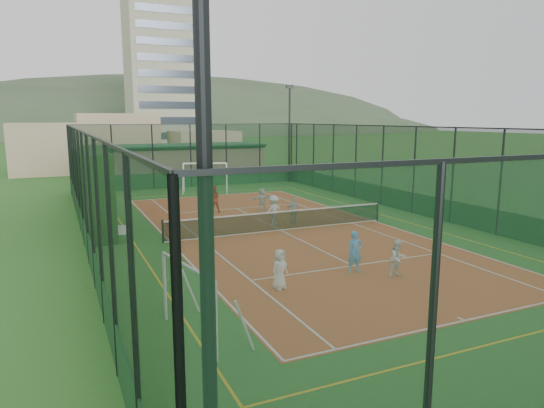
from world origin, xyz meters
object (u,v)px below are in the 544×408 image
(floodlight_ne, at_px, (289,134))
(futsal_goal_far, at_px, (205,178))
(clubhouse, at_px, (177,162))
(child_far_back, at_px, (262,199))
(coach, at_px, (214,199))
(child_near_right, at_px, (398,258))
(child_far_left, at_px, (274,210))
(futsal_goal_near, at_px, (188,303))
(white_bench, at_px, (113,233))
(child_near_left, at_px, (280,269))
(floodlight_sw, at_px, (207,255))
(child_near_mid, at_px, (355,252))
(child_far_right, at_px, (294,210))
(apartment_tower, at_px, (165,71))

(floodlight_ne, relative_size, futsal_goal_far, 2.49)
(clubhouse, height_order, child_far_back, clubhouse)
(coach, bearing_deg, child_near_right, 104.42)
(child_far_left, bearing_deg, floodlight_ne, -124.45)
(futsal_goal_near, xyz_separation_m, child_far_back, (8.35, 15.03, -0.27))
(white_bench, distance_m, child_near_right, 12.45)
(clubhouse, xyz_separation_m, coach, (-1.65, -16.29, -0.75))
(white_bench, bearing_deg, coach, 54.38)
(child_near_left, height_order, child_far_back, child_far_back)
(child_near_right, bearing_deg, child_far_back, 88.04)
(floodlight_ne, height_order, clubhouse, floodlight_ne)
(clubhouse, bearing_deg, child_near_right, -88.62)
(child_near_right, bearing_deg, floodlight_sw, -137.56)
(futsal_goal_near, distance_m, child_near_right, 8.10)
(futsal_goal_near, distance_m, child_far_back, 17.19)
(clubhouse, distance_m, child_near_mid, 29.08)
(coach, bearing_deg, child_near_left, 86.45)
(child_far_right, distance_m, child_far_back, 3.96)
(floodlight_ne, distance_m, white_bench, 22.94)
(apartment_tower, height_order, white_bench, apartment_tower)
(futsal_goal_near, relative_size, child_far_back, 2.19)
(white_bench, xyz_separation_m, child_far_left, (7.97, 0.20, 0.38))
(futsal_goal_far, bearing_deg, floodlight_sw, -87.46)
(floodlight_sw, bearing_deg, clubhouse, 77.44)
(floodlight_sw, bearing_deg, floodlight_ne, 62.61)
(child_near_mid, bearing_deg, white_bench, 142.40)
(clubhouse, xyz_separation_m, futsal_goal_near, (-7.17, -31.87, -0.62))
(futsal_goal_far, xyz_separation_m, child_far_left, (-0.09, -12.73, -0.28))
(apartment_tower, bearing_deg, floodlight_ne, -92.98)
(child_far_back, height_order, coach, coach)
(child_near_left, relative_size, child_far_left, 0.85)
(child_far_right, relative_size, child_far_back, 1.01)
(child_far_back, distance_m, coach, 2.89)
(clubhouse, relative_size, child_far_left, 9.79)
(clubhouse, bearing_deg, futsal_goal_near, -102.67)
(floodlight_ne, relative_size, coach, 5.09)
(futsal_goal_near, bearing_deg, coach, -30.73)
(floodlight_sw, distance_m, white_bench, 18.01)
(floodlight_sw, bearing_deg, child_far_right, 60.86)
(floodlight_sw, height_order, child_near_left, floodlight_sw)
(futsal_goal_far, bearing_deg, apartment_tower, 98.96)
(child_far_left, bearing_deg, white_bench, -4.32)
(child_far_right, bearing_deg, futsal_goal_near, 74.65)
(apartment_tower, relative_size, child_near_right, 23.09)
(clubhouse, relative_size, child_near_left, 11.50)
(apartment_tower, relative_size, child_far_back, 22.26)
(clubhouse, bearing_deg, child_near_left, -96.87)
(child_near_left, relative_size, child_near_right, 1.02)
(child_near_mid, distance_m, coach, 12.84)
(child_far_right, bearing_deg, child_near_left, 82.95)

